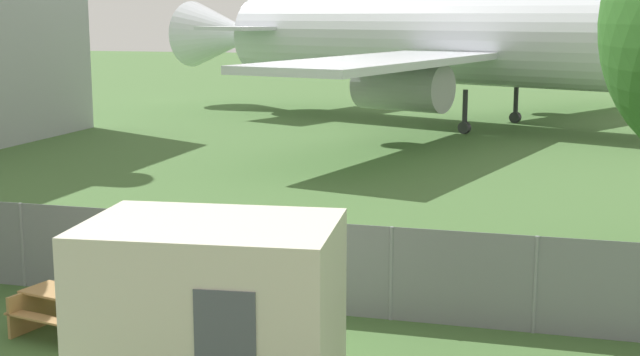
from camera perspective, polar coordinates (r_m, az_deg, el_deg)
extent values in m
cylinder|color=gray|center=(19.18, -18.49, -4.08)|extent=(0.07, 0.07, 1.75)
cylinder|color=gray|center=(17.90, -11.69, -4.77)|extent=(0.07, 0.07, 1.75)
cylinder|color=gray|center=(16.91, -3.96, -5.47)|extent=(0.07, 0.07, 1.75)
cylinder|color=gray|center=(16.27, 4.57, -6.12)|extent=(0.07, 0.07, 1.75)
cylinder|color=gray|center=(16.00, 13.61, -6.67)|extent=(0.07, 0.07, 1.75)
cube|color=slate|center=(17.90, -11.69, -4.77)|extent=(56.00, 0.01, 1.75)
cylinder|color=silver|center=(43.70, 13.06, 8.59)|extent=(32.82, 16.86, 4.50)
cone|color=silver|center=(54.91, -6.08, 9.11)|extent=(6.74, 5.87, 4.05)
cube|color=silver|center=(53.39, 15.86, 8.02)|extent=(11.67, 15.44, 0.30)
cylinder|color=#939399|center=(51.51, 14.41, 6.72)|extent=(4.51, 3.40, 2.02)
cube|color=silver|center=(35.98, 3.89, 7.42)|extent=(8.27, 15.82, 0.30)
cylinder|color=#939399|center=(38.17, 5.28, 5.83)|extent=(4.51, 3.40, 2.02)
cube|color=silver|center=(52.11, -2.74, 9.59)|extent=(7.07, 10.52, 0.20)
cylinder|color=#2D2D33|center=(47.05, 12.42, 4.72)|extent=(0.24, 0.24, 2.06)
cylinder|color=#2D2D33|center=(47.13, 12.39, 3.81)|extent=(0.63, 0.49, 0.56)
cylinder|color=#2D2D33|center=(42.26, 9.26, 4.21)|extent=(0.24, 0.24, 2.06)
cylinder|color=#2D2D33|center=(42.35, 9.23, 3.20)|extent=(0.63, 0.49, 0.56)
cube|color=beige|center=(13.26, -6.93, -8.20)|extent=(3.88, 2.87, 2.55)
cube|color=#A37A47|center=(16.17, -15.83, -7.10)|extent=(1.77, 1.10, 0.04)
cube|color=#A37A47|center=(16.64, -14.44, -7.61)|extent=(1.66, 0.63, 0.04)
cube|color=#A37A47|center=(15.88, -17.19, -8.63)|extent=(1.66, 0.63, 0.04)
cube|color=#A37A47|center=(15.81, -13.85, -8.82)|extent=(0.36, 1.38, 0.74)
cube|color=#A37A47|center=(16.77, -17.56, -7.89)|extent=(0.36, 1.38, 0.74)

